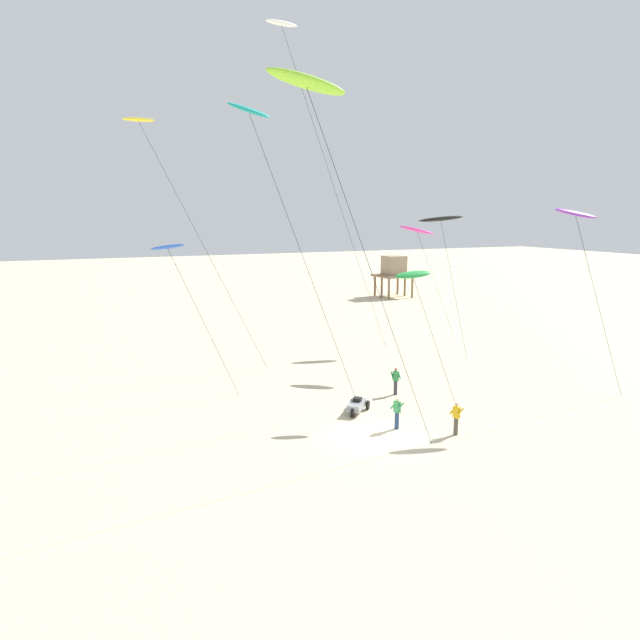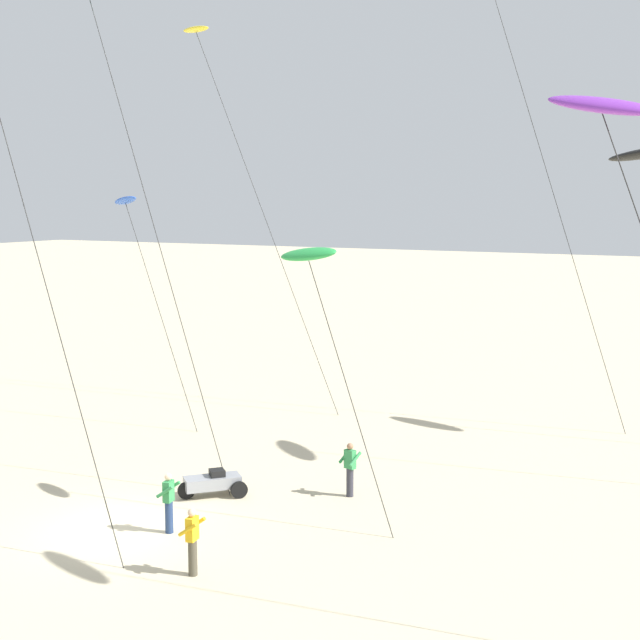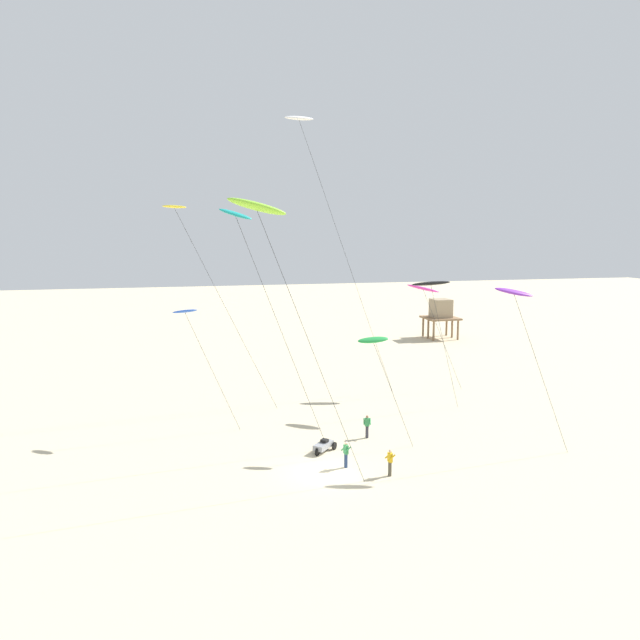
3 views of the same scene
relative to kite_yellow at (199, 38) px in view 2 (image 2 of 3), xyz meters
The scene contains 9 objects.
ground_plane 23.90m from the kite_yellow, 62.13° to the right, with size 260.00×260.00×0.00m, color beige.
kite_yellow is the anchor object (origin of this frame).
kite_blue 9.23m from the kite_yellow, 86.83° to the right, with size 4.76×1.42×9.24m.
kite_purple 26.36m from the kite_yellow, 36.63° to the right, with size 5.46×1.51×11.25m.
kite_green 19.39m from the kite_yellow, 44.55° to the right, with size 3.92×1.19×7.84m.
kite_flyer_nearest 25.77m from the kite_yellow, 55.18° to the right, with size 0.57×0.59×1.67m.
kite_flyer_middle 23.55m from the kite_yellow, 57.47° to the right, with size 0.60×0.62×1.67m.
kite_flyer_furthest 22.25m from the kite_yellow, 38.65° to the right, with size 0.65×0.63×1.67m.
beach_buggy 21.76m from the kite_yellow, 53.34° to the right, with size 1.88×1.93×0.82m.
Camera 2 is at (15.96, -17.93, 9.00)m, focal length 49.74 mm.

